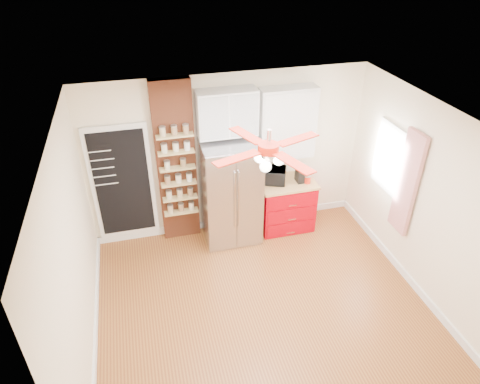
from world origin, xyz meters
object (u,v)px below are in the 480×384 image
object	(u,v)px
fridge	(231,193)
ceiling_fan	(269,149)
toaster_oven	(271,175)
canister_left	(307,179)
coffee_maker	(301,175)
red_cabinet	(285,204)
pantry_jar_oats	(167,165)

from	to	relation	value
fridge	ceiling_fan	xyz separation A→B (m)	(0.05, -1.63, 1.55)
toaster_oven	canister_left	size ratio (longest dim) A/B	3.68
toaster_oven	coffee_maker	xyz separation A→B (m)	(0.48, -0.10, -0.00)
red_cabinet	pantry_jar_oats	distance (m)	2.16
ceiling_fan	coffee_maker	size ratio (longest dim) A/B	5.65
ceiling_fan	fridge	bearing A→B (deg)	91.76
fridge	red_cabinet	size ratio (longest dim) A/B	1.86
red_cabinet	coffee_maker	size ratio (longest dim) A/B	3.79
ceiling_fan	toaster_oven	distance (m)	2.33
fridge	ceiling_fan	world-z (taller)	ceiling_fan
coffee_maker	canister_left	world-z (taller)	coffee_maker
canister_left	pantry_jar_oats	size ratio (longest dim) A/B	0.99
canister_left	pantry_jar_oats	bearing A→B (deg)	175.29
canister_left	red_cabinet	bearing A→B (deg)	160.46
coffee_maker	toaster_oven	bearing A→B (deg)	168.46
pantry_jar_oats	fridge	bearing A→B (deg)	-7.43
fridge	red_cabinet	bearing A→B (deg)	2.95
ceiling_fan	canister_left	size ratio (longest dim) A/B	11.31
red_cabinet	canister_left	xyz separation A→B (m)	(0.31, -0.11, 0.51)
ceiling_fan	pantry_jar_oats	bearing A→B (deg)	119.76
red_cabinet	pantry_jar_oats	size ratio (longest dim) A/B	7.51
red_cabinet	pantry_jar_oats	bearing A→B (deg)	177.79
ceiling_fan	canister_left	distance (m)	2.47
fridge	toaster_oven	xyz separation A→B (m)	(0.71, 0.11, 0.15)
canister_left	toaster_oven	bearing A→B (deg)	163.01
ceiling_fan	pantry_jar_oats	distance (m)	2.25
ceiling_fan	coffee_maker	xyz separation A→B (m)	(1.14, 1.64, -1.40)
ceiling_fan	pantry_jar_oats	world-z (taller)	ceiling_fan
fridge	canister_left	xyz separation A→B (m)	(1.28, -0.06, 0.09)
ceiling_fan	coffee_maker	bearing A→B (deg)	55.20
canister_left	fridge	bearing A→B (deg)	177.33
toaster_oven	pantry_jar_oats	world-z (taller)	pantry_jar_oats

